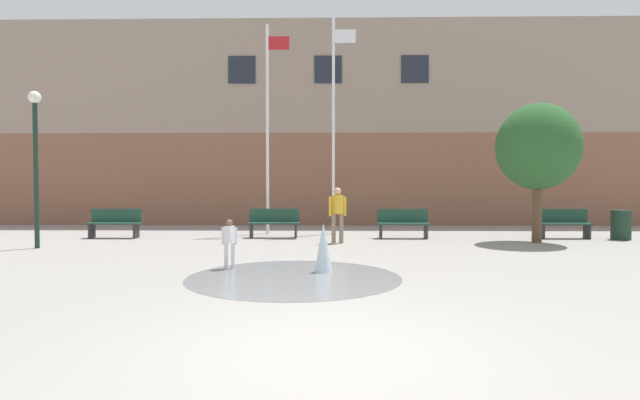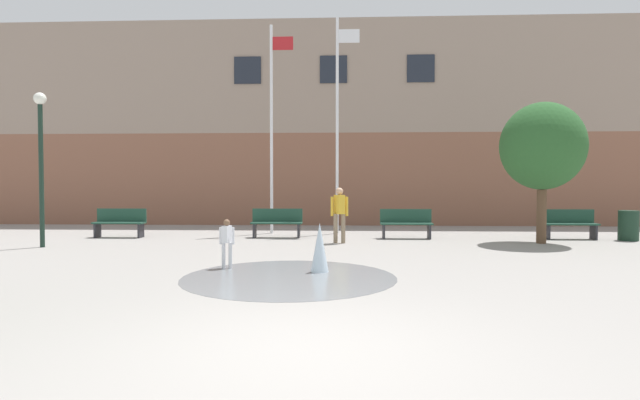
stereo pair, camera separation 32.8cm
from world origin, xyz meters
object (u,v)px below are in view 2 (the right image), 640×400
(park_bench_far_right, at_px, (569,224))
(lamp_post_left_lane, at_px, (41,147))
(park_bench_left_of_flagpoles, at_px, (120,222))
(child_running, at_px, (227,240))
(park_bench_under_right_flagpole, at_px, (406,223))
(street_tree_near_building, at_px, (542,147))
(flagpole_right, at_px, (338,119))
(adult_in_red, at_px, (339,211))
(trash_can, at_px, (628,226))
(flagpole_left, at_px, (272,123))
(park_bench_under_left_flagpole, at_px, (277,222))

(park_bench_far_right, distance_m, lamp_post_left_lane, 15.38)
(park_bench_left_of_flagpoles, xyz_separation_m, child_running, (4.74, -5.60, 0.10))
(park_bench_under_right_flagpole, distance_m, street_tree_near_building, 4.47)
(child_running, relative_size, flagpole_right, 0.13)
(park_bench_far_right, xyz_separation_m, adult_in_red, (-7.05, -1.39, 0.45))
(adult_in_red, height_order, flagpole_right, flagpole_right)
(flagpole_right, height_order, trash_can, flagpole_right)
(child_running, distance_m, flagpole_left, 7.82)
(park_bench_under_right_flagpole, height_order, trash_can, park_bench_under_right_flagpole)
(park_bench_under_left_flagpole, relative_size, flagpole_right, 0.22)
(child_running, bearing_deg, street_tree_near_building, -45.07)
(park_bench_left_of_flagpoles, height_order, park_bench_under_right_flagpole, same)
(park_bench_left_of_flagpoles, distance_m, lamp_post_left_lane, 3.48)
(park_bench_under_left_flagpole, height_order, flagpole_left, flagpole_left)
(park_bench_under_left_flagpole, bearing_deg, adult_in_red, -35.71)
(child_running, xyz_separation_m, flagpole_right, (2.16, 7.14, 3.32))
(trash_can, distance_m, street_tree_near_building, 3.78)
(flagpole_left, bearing_deg, park_bench_left_of_flagpoles, -161.74)
(park_bench_under_left_flagpole, bearing_deg, lamp_post_left_lane, -155.61)
(adult_in_red, distance_m, street_tree_near_building, 6.04)
(flagpole_left, bearing_deg, park_bench_far_right, -8.49)
(park_bench_under_left_flagpole, height_order, trash_can, park_bench_under_left_flagpole)
(street_tree_near_building, bearing_deg, adult_in_red, -177.69)
(child_running, xyz_separation_m, trash_can, (10.86, 5.41, -0.13))
(trash_can, bearing_deg, street_tree_near_building, -164.07)
(adult_in_red, distance_m, lamp_post_left_lane, 8.23)
(park_bench_under_left_flagpole, relative_size, child_running, 1.62)
(park_bench_far_right, bearing_deg, child_running, -148.27)
(flagpole_right, height_order, street_tree_near_building, flagpole_right)
(adult_in_red, bearing_deg, lamp_post_left_lane, 72.51)
(street_tree_near_building, bearing_deg, lamp_post_left_lane, -173.73)
(trash_can, bearing_deg, park_bench_under_right_flagpole, 177.68)
(trash_can, bearing_deg, park_bench_far_right, 168.14)
(adult_in_red, xyz_separation_m, child_running, (-2.23, -4.35, -0.35))
(flagpole_right, bearing_deg, park_bench_under_right_flagpole, -34.52)
(park_bench_left_of_flagpoles, bearing_deg, lamp_post_left_lane, -111.09)
(park_bench_under_right_flagpole, distance_m, trash_can, 6.58)
(park_bench_left_of_flagpoles, xyz_separation_m, park_bench_far_right, (14.02, 0.14, 0.00))
(child_running, distance_m, trash_can, 12.13)
(lamp_post_left_lane, bearing_deg, park_bench_left_of_flagpoles, 68.91)
(park_bench_left_of_flagpoles, relative_size, park_bench_under_left_flagpole, 1.00)
(park_bench_under_left_flagpole, height_order, flagpole_right, flagpole_right)
(lamp_post_left_lane, xyz_separation_m, street_tree_near_building, (13.69, 1.50, 0.08))
(adult_in_red, bearing_deg, child_running, 126.30)
(park_bench_under_right_flagpole, bearing_deg, adult_in_red, -147.38)
(flagpole_left, xyz_separation_m, lamp_post_left_lane, (-5.63, -4.06, -1.11))
(park_bench_left_of_flagpoles, bearing_deg, street_tree_near_building, -4.56)
(park_bench_left_of_flagpoles, height_order, park_bench_under_left_flagpole, same)
(park_bench_under_right_flagpole, height_order, park_bench_far_right, same)
(park_bench_under_right_flagpole, xyz_separation_m, street_tree_near_building, (3.69, -1.09, 2.27))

